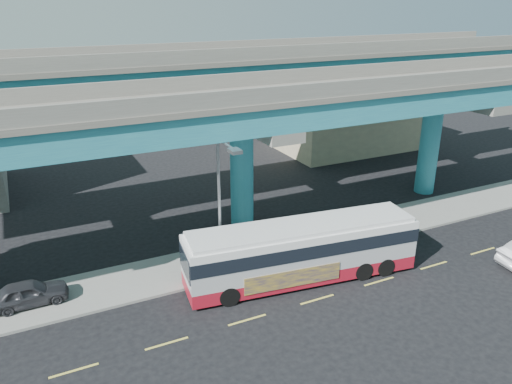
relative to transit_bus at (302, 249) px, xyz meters
name	(u,v)px	position (x,y,z in m)	size (l,w,h in m)	color
ground	(314,297)	(-0.32, -1.88, -1.81)	(120.00, 120.00, 0.00)	black
sidewalk	(266,250)	(-0.32, 3.62, -1.73)	(70.00, 4.00, 0.15)	gray
lane_markings	(317,299)	(-0.32, -2.18, -1.80)	(58.00, 0.12, 0.01)	#D8C64C
viaduct	(240,93)	(-0.32, 7.23, 7.33)	(52.00, 12.40, 11.70)	teal
building_beige	(345,112)	(17.68, 21.10, 1.70)	(14.00, 10.23, 7.00)	#C2B38B
transit_bus	(302,249)	(0.00, 0.00, 0.00)	(13.07, 4.33, 3.30)	maroon
parked_car	(29,293)	(-13.64, 3.64, -1.02)	(3.76, 1.53, 1.28)	#333339
street_lamp	(223,191)	(-3.89, 1.55, 3.52)	(0.50, 2.59, 8.00)	gray
stop_sign	(316,225)	(2.37, 2.30, -0.02)	(0.67, 0.25, 2.31)	gray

